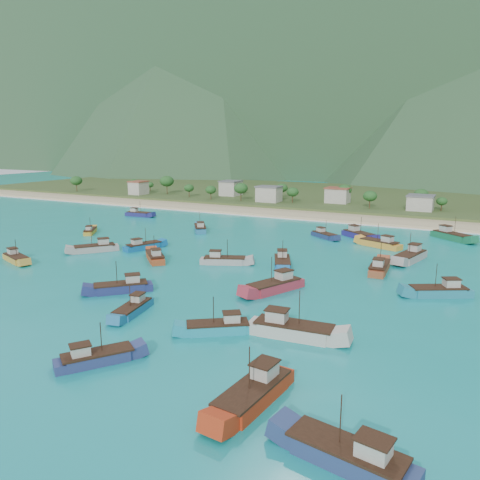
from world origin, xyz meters
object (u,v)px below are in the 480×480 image
at_px(boat_27, 254,394).
at_px(boat_7, 275,287).
at_px(boat_15, 96,359).
at_px(boat_20, 282,263).
at_px(boat_25, 200,229).
at_px(boat_22, 219,328).
at_px(boat_26, 292,331).
at_px(boat_28, 451,236).
at_px(boat_14, 16,259).
at_px(boat_19, 439,292).
at_px(boat_21, 96,249).
at_px(boat_5, 324,236).
at_px(boat_23, 133,310).
at_px(boat_16, 358,235).
at_px(boat_1, 224,261).
at_px(boat_6, 380,244).
at_px(boat_4, 155,257).
at_px(boat_9, 139,214).
at_px(boat_10, 411,257).
at_px(boat_11, 122,288).
at_px(boat_12, 349,457).
at_px(boat_8, 90,232).
at_px(boat_2, 143,247).

bearing_deg(boat_27, boat_7, -64.55).
relative_size(boat_15, boat_20, 0.84).
bearing_deg(boat_25, boat_22, -91.42).
relative_size(boat_26, boat_28, 1.09).
xyz_separation_m(boat_14, boat_19, (84.27, 17.23, 0.11)).
bearing_deg(boat_15, boat_14, -173.91).
bearing_deg(boat_20, boat_26, 90.51).
bearing_deg(boat_21, boat_20, -131.57).
relative_size(boat_5, boat_19, 0.83).
bearing_deg(boat_7, boat_23, 76.65).
xyz_separation_m(boat_14, boat_16, (60.39, 60.06, 0.16)).
bearing_deg(boat_27, boat_1, -51.87).
bearing_deg(boat_19, boat_6, -3.12).
bearing_deg(boat_16, boat_4, 0.48).
distance_m(boat_4, boat_9, 64.98).
xyz_separation_m(boat_20, boat_23, (-9.85, -35.84, -0.18)).
relative_size(boat_4, boat_22, 0.97).
bearing_deg(boat_20, boat_14, -0.54).
xyz_separation_m(boat_9, boat_10, (94.01, -22.43, 0.18)).
xyz_separation_m(boat_11, boat_14, (-34.96, 5.70, -0.09)).
height_order(boat_15, boat_21, boat_21).
xyz_separation_m(boat_11, boat_21, (-26.43, 20.84, 0.02)).
xyz_separation_m(boat_12, boat_15, (-30.98, 3.98, -0.18)).
relative_size(boat_9, boat_16, 0.95).
relative_size(boat_4, boat_25, 0.92).
bearing_deg(boat_12, boat_16, 22.71).
distance_m(boat_19, boat_21, 75.77).
bearing_deg(boat_21, boat_10, -121.10).
bearing_deg(boat_25, boat_7, -80.60).
bearing_deg(boat_15, boat_5, 124.10).
height_order(boat_1, boat_8, boat_1).
xyz_separation_m(boat_7, boat_12, (23.04, -38.93, -0.06)).
relative_size(boat_7, boat_8, 1.42).
height_order(boat_4, boat_27, boat_27).
relative_size(boat_9, boat_22, 1.06).
xyz_separation_m(boat_21, boat_27, (62.12, -42.09, 0.11)).
height_order(boat_2, boat_28, boat_28).
height_order(boat_8, boat_22, boat_22).
height_order(boat_1, boat_12, boat_12).
xyz_separation_m(boat_4, boat_7, (32.08, -7.86, 0.15)).
height_order(boat_15, boat_20, boat_20).
relative_size(boat_19, boat_23, 1.16).
xyz_separation_m(boat_1, boat_4, (-15.00, -4.25, 0.01)).
xyz_separation_m(boat_1, boat_7, (17.08, -12.11, 0.16)).
bearing_deg(boat_7, boat_19, -134.61).
height_order(boat_9, boat_25, boat_25).
height_order(boat_6, boat_10, boat_10).
bearing_deg(boat_10, boat_6, -38.08).
height_order(boat_7, boat_15, boat_7).
distance_m(boat_12, boat_14, 87.54).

